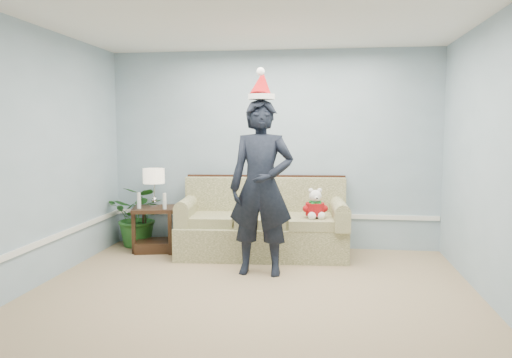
{
  "coord_description": "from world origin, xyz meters",
  "views": [
    {
      "loc": [
        0.69,
        -4.33,
        1.64
      ],
      "look_at": [
        -0.1,
        1.55,
        1.04
      ],
      "focal_mm": 35.0,
      "sensor_mm": 36.0,
      "label": 1
    }
  ],
  "objects_px": {
    "side_table": "(157,234)",
    "teddy_bear": "(315,207)",
    "table_lamp": "(154,178)",
    "sofa": "(263,227)",
    "houseplant": "(139,216)",
    "man": "(261,187)"
  },
  "relations": [
    {
      "from": "side_table",
      "to": "teddy_bear",
      "type": "height_order",
      "value": "teddy_bear"
    },
    {
      "from": "table_lamp",
      "to": "side_table",
      "type": "bearing_deg",
      "value": -54.61
    },
    {
      "from": "sofa",
      "to": "houseplant",
      "type": "height_order",
      "value": "sofa"
    },
    {
      "from": "houseplant",
      "to": "man",
      "type": "xyz_separation_m",
      "value": [
        1.85,
        -1.09,
        0.56
      ]
    },
    {
      "from": "man",
      "to": "houseplant",
      "type": "bearing_deg",
      "value": 150.64
    },
    {
      "from": "teddy_bear",
      "to": "sofa",
      "type": "bearing_deg",
      "value": 149.27
    },
    {
      "from": "houseplant",
      "to": "man",
      "type": "distance_m",
      "value": 2.22
    },
    {
      "from": "side_table",
      "to": "teddy_bear",
      "type": "xyz_separation_m",
      "value": [
        2.12,
        -0.2,
        0.44
      ]
    },
    {
      "from": "houseplant",
      "to": "man",
      "type": "bearing_deg",
      "value": -30.42
    },
    {
      "from": "side_table",
      "to": "man",
      "type": "relative_size",
      "value": 0.36
    },
    {
      "from": "sofa",
      "to": "side_table",
      "type": "bearing_deg",
      "value": 176.57
    },
    {
      "from": "sofa",
      "to": "teddy_bear",
      "type": "bearing_deg",
      "value": -21.3
    },
    {
      "from": "sofa",
      "to": "table_lamp",
      "type": "height_order",
      "value": "table_lamp"
    },
    {
      "from": "sofa",
      "to": "side_table",
      "type": "distance_m",
      "value": 1.44
    },
    {
      "from": "side_table",
      "to": "houseplant",
      "type": "distance_m",
      "value": 0.44
    },
    {
      "from": "houseplant",
      "to": "table_lamp",
      "type": "bearing_deg",
      "value": -28.96
    },
    {
      "from": "houseplant",
      "to": "sofa",
      "type": "bearing_deg",
      "value": -6.77
    },
    {
      "from": "side_table",
      "to": "houseplant",
      "type": "bearing_deg",
      "value": 145.46
    },
    {
      "from": "side_table",
      "to": "table_lamp",
      "type": "relative_size",
      "value": 1.39
    },
    {
      "from": "man",
      "to": "teddy_bear",
      "type": "distance_m",
      "value": 0.94
    },
    {
      "from": "table_lamp",
      "to": "man",
      "type": "relative_size",
      "value": 0.26
    },
    {
      "from": "table_lamp",
      "to": "houseplant",
      "type": "xyz_separation_m",
      "value": [
        -0.27,
        0.15,
        -0.56
      ]
    }
  ]
}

